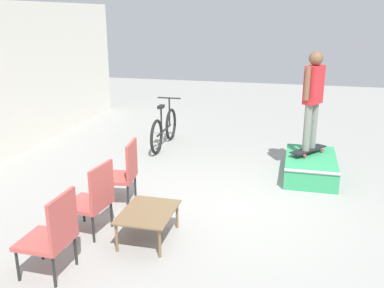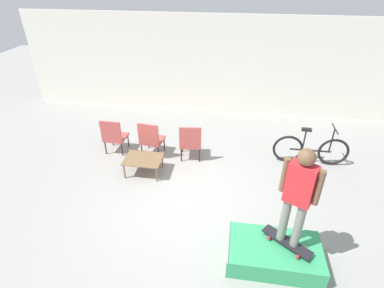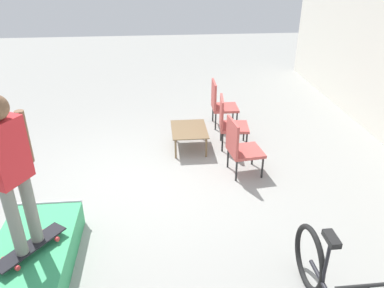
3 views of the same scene
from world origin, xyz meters
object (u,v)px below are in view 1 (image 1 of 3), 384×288
(skateboard_on_ramp, at_px, (308,150))
(bicycle, at_px, (164,129))
(coffee_table, at_px, (148,214))
(patio_chair_center, at_px, (93,197))
(patio_chair_right, at_px, (123,171))
(patio_chair_left, at_px, (53,233))
(person_skater, at_px, (313,93))
(skate_ramp_box, at_px, (310,167))

(skateboard_on_ramp, distance_m, bicycle, 3.12)
(coffee_table, distance_m, patio_chair_center, 0.75)
(coffee_table, height_order, patio_chair_right, patio_chair_right)
(skateboard_on_ramp, relative_size, bicycle, 0.44)
(patio_chair_left, height_order, patio_chair_right, same)
(person_skater, bearing_deg, skate_ramp_box, -135.79)
(bicycle, bearing_deg, patio_chair_right, -175.28)
(coffee_table, relative_size, patio_chair_center, 0.89)
(coffee_table, height_order, bicycle, bicycle)
(skateboard_on_ramp, relative_size, patio_chair_center, 0.81)
(patio_chair_left, relative_size, patio_chair_center, 1.00)
(skate_ramp_box, distance_m, bicycle, 3.23)
(skateboard_on_ramp, xyz_separation_m, bicycle, (0.90, 2.98, -0.05))
(skate_ramp_box, bearing_deg, bicycle, 70.42)
(skateboard_on_ramp, xyz_separation_m, coffee_table, (-2.96, 1.98, -0.08))
(skateboard_on_ramp, bearing_deg, coffee_table, -176.91)
(coffee_table, bearing_deg, patio_chair_center, 90.88)
(person_skater, relative_size, bicycle, 0.97)
(patio_chair_center, relative_size, patio_chair_right, 1.00)
(patio_chair_left, xyz_separation_m, bicycle, (4.83, 0.27, -0.13))
(coffee_table, bearing_deg, skate_ramp_box, -36.20)
(skate_ramp_box, xyz_separation_m, person_skater, (0.18, 0.05, 1.28))
(coffee_table, xyz_separation_m, patio_chair_left, (-0.97, 0.73, 0.16))
(patio_chair_center, xyz_separation_m, patio_chair_right, (0.99, 0.00, 0.00))
(person_skater, xyz_separation_m, patio_chair_center, (-2.97, 2.72, -0.95))
(person_skater, xyz_separation_m, patio_chair_right, (-1.98, 2.72, -0.95))
(skateboard_on_ramp, bearing_deg, person_skater, -98.06)
(patio_chair_right, bearing_deg, bicycle, 178.04)
(person_skater, height_order, patio_chair_right, person_skater)
(person_skater, distance_m, patio_chair_left, 4.87)
(skateboard_on_ramp, xyz_separation_m, patio_chair_right, (-1.98, 2.72, 0.08))
(patio_chair_left, distance_m, patio_chair_right, 1.95)
(person_skater, distance_m, bicycle, 3.30)
(skate_ramp_box, xyz_separation_m, patio_chair_center, (-2.79, 2.77, 0.33))
(bicycle, bearing_deg, person_skater, -107.37)
(skate_ramp_box, xyz_separation_m, patio_chair_right, (-1.80, 2.77, 0.33))
(skateboard_on_ramp, height_order, patio_chair_left, patio_chair_left)
(person_skater, xyz_separation_m, coffee_table, (-2.96, 1.98, -1.11))
(patio_chair_right, bearing_deg, patio_chair_center, -7.24)
(bicycle, bearing_deg, patio_chair_center, -176.62)
(bicycle, bearing_deg, patio_chair_left, -177.39)
(skate_ramp_box, bearing_deg, patio_chair_left, 143.55)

